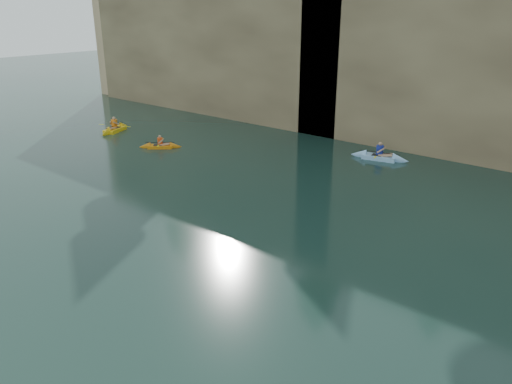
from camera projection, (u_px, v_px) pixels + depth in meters
The scene contains 9 objects.
ground at pixel (156, 322), 14.51m from camera, with size 160.00×160.00×0.00m, color black.
cliff at pixel (493, 46), 34.01m from camera, with size 70.00×16.00×12.00m, color tan.
cliff_slab_west at pixel (208, 48), 40.86m from camera, with size 26.00×2.40×10.56m, color #9D885F.
cliff_slab_center at pixel (491, 61), 27.59m from camera, with size 24.00×2.40×11.40m, color #9D885F.
sea_cave_west at pixel (222, 92), 40.36m from camera, with size 4.50×1.00×4.00m, color black.
sea_cave_center at pixel (380, 121), 32.15m from camera, with size 3.50×1.00×3.20m, color black.
kayaker_orange at pixel (160, 146), 31.97m from camera, with size 2.48×2.27×1.04m.
kayaker_yellow at pixel (115, 129), 36.11m from camera, with size 2.45×3.32×1.34m.
kayaker_ltblue_mid at pixel (379, 157), 29.60m from camera, with size 3.56×2.53×1.32m.
Camera 1 is at (10.04, -7.57, 8.68)m, focal length 35.00 mm.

